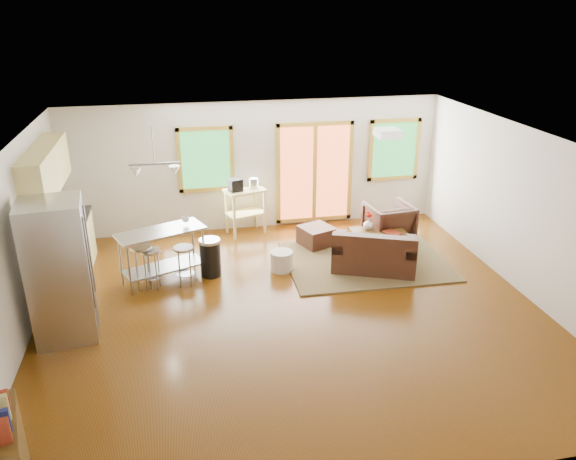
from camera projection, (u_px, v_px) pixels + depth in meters
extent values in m
cube|color=#3B1E04|center=(292.00, 310.00, 8.58)|extent=(7.50, 7.00, 0.02)
cube|color=silver|center=(292.00, 142.00, 7.58)|extent=(7.50, 7.00, 0.02)
cube|color=beige|center=(256.00, 166.00, 11.26)|extent=(7.50, 0.02, 2.60)
cube|color=beige|center=(13.00, 253.00, 7.39)|extent=(0.02, 7.00, 2.60)
cube|color=beige|center=(527.00, 213.00, 8.77)|extent=(0.02, 7.00, 2.60)
cube|color=beige|center=(375.00, 381.00, 4.90)|extent=(7.50, 0.02, 2.60)
cube|color=#1D5726|center=(206.00, 160.00, 10.96)|extent=(0.94, 0.02, 1.14)
cube|color=#A98328|center=(204.00, 129.00, 10.73)|extent=(1.10, 0.05, 0.08)
cube|color=#A98328|center=(207.00, 189.00, 11.19)|extent=(1.10, 0.05, 0.08)
cube|color=#A98328|center=(179.00, 161.00, 10.86)|extent=(0.08, 0.05, 1.30)
cube|color=#A98328|center=(232.00, 158.00, 11.05)|extent=(0.08, 0.05, 1.30)
cube|color=#B44826|center=(315.00, 173.00, 11.51)|extent=(1.44, 0.02, 1.94)
cube|color=#A98328|center=(315.00, 124.00, 11.13)|extent=(1.60, 0.05, 0.08)
cube|color=#A98328|center=(314.00, 219.00, 11.90)|extent=(1.60, 0.05, 0.08)
cube|color=#A98328|center=(278.00, 175.00, 11.37)|extent=(0.08, 0.05, 2.10)
cube|color=#A98328|center=(350.00, 171.00, 11.65)|extent=(0.08, 0.05, 2.10)
cube|color=#A98328|center=(315.00, 173.00, 11.51)|extent=(0.08, 0.05, 1.94)
cube|color=#1D5726|center=(394.00, 150.00, 11.68)|extent=(0.94, 0.02, 1.14)
cube|color=#A98328|center=(396.00, 121.00, 11.44)|extent=(1.10, 0.05, 0.08)
cube|color=#A98328|center=(392.00, 178.00, 11.91)|extent=(1.10, 0.05, 0.08)
cube|color=#A98328|center=(371.00, 151.00, 11.58)|extent=(0.08, 0.05, 1.30)
cube|color=#A98328|center=(417.00, 149.00, 11.77)|extent=(0.08, 0.05, 1.30)
cube|color=#3D5934|center=(365.00, 261.00, 10.16)|extent=(2.89, 2.25, 0.03)
cube|color=black|center=(374.00, 259.00, 9.81)|extent=(1.62, 1.28, 0.40)
cube|color=black|center=(374.00, 246.00, 9.39)|extent=(1.39, 0.71, 0.36)
cube|color=black|center=(339.00, 242.00, 9.81)|extent=(0.48, 0.82, 0.15)
cube|color=black|center=(411.00, 247.00, 9.60)|extent=(0.48, 0.82, 0.15)
cube|color=black|center=(357.00, 243.00, 9.81)|extent=(0.74, 0.70, 0.11)
cube|color=black|center=(393.00, 245.00, 9.70)|extent=(0.74, 0.70, 0.11)
cube|color=#3B280D|center=(379.00, 232.00, 10.45)|extent=(1.01, 0.62, 0.04)
cube|color=#3B280D|center=(360.00, 248.00, 10.26)|extent=(0.06, 0.06, 0.36)
cube|color=#3B280D|center=(403.00, 245.00, 10.39)|extent=(0.06, 0.06, 0.36)
cube|color=#3B280D|center=(353.00, 239.00, 10.66)|extent=(0.06, 0.06, 0.36)
cube|color=#3B280D|center=(395.00, 236.00, 10.79)|extent=(0.06, 0.06, 0.36)
imported|color=black|center=(389.00, 220.00, 10.90)|extent=(0.90, 0.85, 0.84)
cube|color=black|center=(316.00, 236.00, 10.76)|extent=(0.74, 0.74, 0.38)
cylinder|color=beige|center=(282.00, 261.00, 9.78)|extent=(0.45, 0.45, 0.35)
imported|color=silver|center=(369.00, 224.00, 10.51)|extent=(0.24, 0.25, 0.20)
sphere|color=#BC1103|center=(370.00, 215.00, 10.48)|extent=(0.09, 0.09, 0.08)
sphere|color=#BC1103|center=(368.00, 216.00, 10.41)|extent=(0.09, 0.09, 0.08)
sphere|color=#BC1103|center=(368.00, 213.00, 10.47)|extent=(0.09, 0.09, 0.08)
imported|color=maroon|center=(388.00, 227.00, 10.21)|extent=(0.22, 0.11, 0.31)
cube|color=#D4C16B|center=(68.00, 256.00, 9.31)|extent=(0.60, 2.20, 0.90)
cube|color=black|center=(64.00, 230.00, 9.13)|extent=(0.64, 2.24, 0.04)
cube|color=#D4C16B|center=(45.00, 169.00, 8.72)|extent=(0.36, 2.20, 0.70)
cylinder|color=#B7BABC|center=(57.00, 235.00, 8.64)|extent=(0.12, 0.12, 0.18)
cube|color=black|center=(66.00, 215.00, 9.45)|extent=(0.22, 0.18, 0.20)
cube|color=#B7BABC|center=(59.00, 271.00, 7.57)|extent=(0.88, 0.86, 1.99)
cube|color=gray|center=(89.00, 267.00, 7.68)|extent=(0.10, 0.73, 1.95)
cylinder|color=gray|center=(89.00, 264.00, 7.41)|extent=(0.03, 0.03, 1.33)
cylinder|color=gray|center=(89.00, 249.00, 7.83)|extent=(0.03, 0.03, 1.33)
cube|color=#B7BABC|center=(161.00, 232.00, 9.17)|extent=(1.53, 1.06, 0.04)
cube|color=gray|center=(164.00, 267.00, 9.41)|extent=(1.41, 0.95, 0.03)
cylinder|color=gray|center=(130.00, 271.00, 8.84)|extent=(0.05, 0.05, 0.86)
cylinder|color=gray|center=(204.00, 252.00, 9.50)|extent=(0.05, 0.05, 0.86)
cylinder|color=gray|center=(121.00, 261.00, 9.18)|extent=(0.05, 0.05, 0.86)
cylinder|color=gray|center=(193.00, 244.00, 9.83)|extent=(0.05, 0.05, 0.86)
imported|color=silver|center=(185.00, 218.00, 9.36)|extent=(0.13, 0.10, 0.13)
cylinder|color=#B7BABC|center=(141.00, 247.00, 8.96)|extent=(0.40, 0.40, 0.04)
cylinder|color=gray|center=(148.00, 265.00, 9.22)|extent=(0.03, 0.03, 0.71)
cylinder|color=gray|center=(136.00, 266.00, 9.16)|extent=(0.03, 0.03, 0.71)
cylinder|color=gray|center=(137.00, 271.00, 8.99)|extent=(0.03, 0.03, 0.71)
cylinder|color=gray|center=(150.00, 270.00, 9.05)|extent=(0.03, 0.03, 0.71)
cylinder|color=gray|center=(144.00, 275.00, 9.15)|extent=(0.36, 0.36, 0.02)
cylinder|color=#B7BABC|center=(150.00, 251.00, 8.97)|extent=(0.39, 0.39, 0.04)
cylinder|color=gray|center=(159.00, 268.00, 9.18)|extent=(0.03, 0.03, 0.65)
cylinder|color=gray|center=(148.00, 268.00, 9.18)|extent=(0.03, 0.03, 0.65)
cylinder|color=gray|center=(146.00, 273.00, 9.02)|extent=(0.03, 0.03, 0.65)
cylinder|color=gray|center=(156.00, 273.00, 9.02)|extent=(0.03, 0.03, 0.65)
cylinder|color=gray|center=(153.00, 277.00, 9.14)|extent=(0.35, 0.35, 0.01)
cylinder|color=#B7BABC|center=(183.00, 248.00, 9.07)|extent=(0.33, 0.33, 0.04)
cylinder|color=gray|center=(190.00, 264.00, 9.30)|extent=(0.02, 0.02, 0.65)
cylinder|color=gray|center=(179.00, 265.00, 9.27)|extent=(0.02, 0.02, 0.65)
cylinder|color=gray|center=(179.00, 270.00, 9.11)|extent=(0.02, 0.02, 0.65)
cylinder|color=gray|center=(190.00, 269.00, 9.14)|extent=(0.02, 0.02, 0.65)
cylinder|color=gray|center=(185.00, 273.00, 9.25)|extent=(0.30, 0.30, 0.01)
cylinder|color=black|center=(210.00, 259.00, 9.55)|extent=(0.37, 0.37, 0.62)
cylinder|color=#B7BABC|center=(209.00, 241.00, 9.42)|extent=(0.38, 0.38, 0.05)
cube|color=#D4C16B|center=(245.00, 190.00, 11.06)|extent=(0.88, 0.70, 0.04)
cube|color=#D4C16B|center=(246.00, 213.00, 11.24)|extent=(0.83, 0.65, 0.03)
cube|color=#D4C16B|center=(234.00, 218.00, 10.92)|extent=(0.05, 0.05, 0.92)
cube|color=#D4C16B|center=(265.00, 212.00, 11.21)|extent=(0.05, 0.05, 0.92)
cube|color=#D4C16B|center=(226.00, 212.00, 11.24)|extent=(0.05, 0.05, 0.92)
cube|color=#D4C16B|center=(256.00, 206.00, 11.53)|extent=(0.05, 0.05, 0.92)
cube|color=black|center=(235.00, 185.00, 10.92)|extent=(0.30, 0.28, 0.24)
cylinder|color=#B7BABC|center=(254.00, 183.00, 11.10)|extent=(0.22, 0.22, 0.20)
cube|color=#3B280D|center=(3.00, 459.00, 5.23)|extent=(0.59, 1.01, 0.84)
cube|color=white|center=(388.00, 133.00, 8.45)|extent=(0.35, 0.35, 0.12)
cylinder|color=gray|center=(153.00, 145.00, 8.71)|extent=(0.02, 0.02, 0.60)
cube|color=gray|center=(155.00, 164.00, 8.82)|extent=(0.80, 0.04, 0.03)
cone|color=#B7BABC|center=(136.00, 172.00, 8.82)|extent=(0.18, 0.18, 0.14)
cone|color=#B7BABC|center=(175.00, 170.00, 8.93)|extent=(0.18, 0.18, 0.14)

